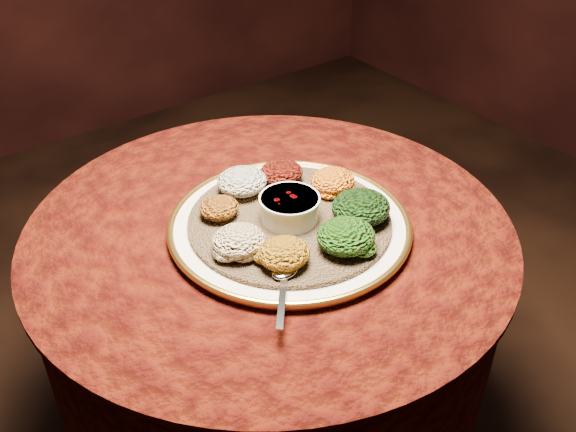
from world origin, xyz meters
TOP-DOWN VIEW (x-y plane):
  - table at (0.00, 0.00)m, footprint 0.96×0.96m
  - platter at (0.02, -0.04)m, footprint 0.56×0.56m
  - injera at (0.02, -0.04)m, footprint 0.43×0.43m
  - stew_bowl at (0.02, -0.04)m, footprint 0.12×0.12m
  - spoon at (-0.09, -0.18)m, footprint 0.11×0.13m
  - portion_ayib at (-0.00, 0.09)m, footprint 0.10×0.10m
  - portion_kitfo at (0.09, 0.08)m, footprint 0.09×0.09m
  - portion_tikil at (0.15, -0.01)m, footprint 0.09×0.09m
  - portion_gomen at (0.13, -0.12)m, footprint 0.11×0.11m
  - portion_mixveg at (0.05, -0.17)m, footprint 0.11×0.10m
  - portion_kik at (-0.07, -0.14)m, footprint 0.09×0.09m
  - portion_timatim at (-0.11, -0.07)m, footprint 0.10×0.09m
  - portion_shiro at (-0.08, 0.05)m, footprint 0.08×0.07m

SIDE VIEW (x-z plane):
  - table at x=0.00m, z-range 0.19..0.92m
  - platter at x=0.02m, z-range 0.73..0.76m
  - injera at x=0.02m, z-range 0.75..0.76m
  - spoon at x=-0.09m, z-range 0.76..0.77m
  - portion_shiro at x=-0.08m, z-range 0.76..0.80m
  - portion_kitfo at x=0.09m, z-range 0.76..0.81m
  - portion_tikil at x=0.15m, z-range 0.76..0.81m
  - portion_kik at x=-0.07m, z-range 0.76..0.81m
  - portion_timatim at x=-0.11m, z-range 0.76..0.81m
  - portion_ayib at x=0.00m, z-range 0.76..0.81m
  - portion_mixveg at x=0.05m, z-range 0.76..0.81m
  - portion_gomen at x=0.13m, z-range 0.76..0.82m
  - stew_bowl at x=0.02m, z-range 0.77..0.81m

